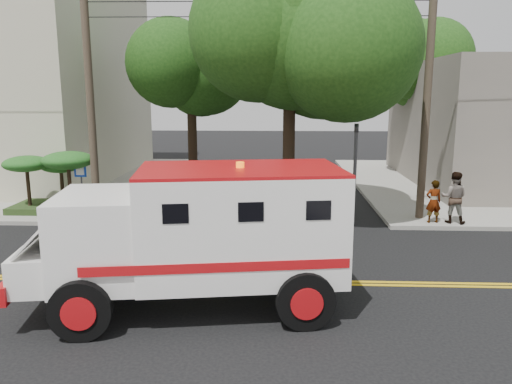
{
  "coord_description": "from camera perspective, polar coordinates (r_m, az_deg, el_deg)",
  "views": [
    {
      "loc": [
        1.1,
        -11.77,
        4.65
      ],
      "look_at": [
        0.43,
        3.45,
        1.6
      ],
      "focal_mm": 35.0,
      "sensor_mm": 36.0,
      "label": 1
    }
  ],
  "objects": [
    {
      "name": "tree_main",
      "position": [
        18.18,
        5.44,
        19.33
      ],
      "size": [
        6.08,
        5.7,
        9.85
      ],
      "color": "black",
      "rests_on": "ground"
    },
    {
      "name": "accessibility_sign",
      "position": [
        19.65,
        -19.33,
        1.05
      ],
      "size": [
        0.45,
        0.1,
        2.02
      ],
      "color": "#3F3F42",
      "rests_on": "ground"
    },
    {
      "name": "utility_pole_left",
      "position": [
        19.0,
        -18.44,
        10.3
      ],
      "size": [
        0.28,
        0.28,
        9.0
      ],
      "primitive_type": "cylinder",
      "color": "#382D23",
      "rests_on": "ground"
    },
    {
      "name": "utility_pole_right",
      "position": [
        18.71,
        18.97,
        10.26
      ],
      "size": [
        0.28,
        0.28,
        9.0
      ],
      "primitive_type": "cylinder",
      "color": "#382D23",
      "rests_on": "ground"
    },
    {
      "name": "pedestrian_a",
      "position": [
        18.5,
        19.63,
        -1.02
      ],
      "size": [
        0.59,
        0.42,
        1.52
      ],
      "primitive_type": "imported",
      "rotation": [
        0.0,
        0.0,
        3.25
      ],
      "color": "gray",
      "rests_on": "sidewalk_ne"
    },
    {
      "name": "traffic_signal",
      "position": [
        17.75,
        11.26,
        3.25
      ],
      "size": [
        0.15,
        0.18,
        3.6
      ],
      "color": "#3F3F42",
      "rests_on": "ground"
    },
    {
      "name": "armored_truck",
      "position": [
        10.75,
        -6.49,
        -4.34
      ],
      "size": [
        7.1,
        3.55,
        3.1
      ],
      "rotation": [
        0.0,
        0.0,
        0.15
      ],
      "color": "white",
      "rests_on": "ground"
    },
    {
      "name": "pedestrian_b",
      "position": [
        18.68,
        21.68,
        -0.58
      ],
      "size": [
        1.06,
        0.94,
        1.81
      ],
      "primitive_type": "imported",
      "rotation": [
        0.0,
        0.0,
        2.8
      ],
      "color": "gray",
      "rests_on": "sidewalk_ne"
    },
    {
      "name": "tree_right",
      "position": [
        28.65,
        18.75,
        13.63
      ],
      "size": [
        4.8,
        4.5,
        8.2
      ],
      "color": "black",
      "rests_on": "ground"
    },
    {
      "name": "sidewalk_nw",
      "position": [
        29.55,
        -27.14,
        1.15
      ],
      "size": [
        17.0,
        17.0,
        0.15
      ],
      "primitive_type": "cube",
      "color": "gray",
      "rests_on": "ground"
    },
    {
      "name": "ground",
      "position": [
        12.71,
        -2.67,
        -10.16
      ],
      "size": [
        100.0,
        100.0,
        0.0
      ],
      "primitive_type": "plane",
      "color": "black",
      "rests_on": "ground"
    },
    {
      "name": "tree_left",
      "position": [
        23.88,
        -6.78,
        13.83
      ],
      "size": [
        4.48,
        4.2,
        7.7
      ],
      "color": "black",
      "rests_on": "ground"
    },
    {
      "name": "palm_planter",
      "position": [
        20.5,
        -22.13,
        2.06
      ],
      "size": [
        3.52,
        2.63,
        2.36
      ],
      "color": "#1E3314",
      "rests_on": "sidewalk_nw"
    }
  ]
}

